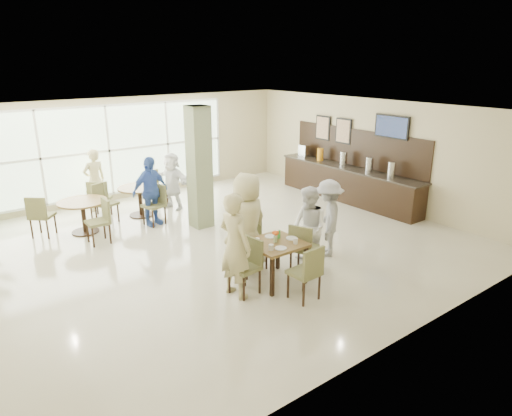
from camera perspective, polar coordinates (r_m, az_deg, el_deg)
ground at (r=9.77m, az=-5.22°, el=-4.61°), size 10.00×10.00×0.00m
room_shell at (r=9.25m, az=-5.52°, el=5.16°), size 10.00×10.00×10.00m
window_bank at (r=13.07m, az=-17.88°, el=6.83°), size 7.00×0.04×7.00m
column at (r=10.52m, az=-7.09°, el=5.00°), size 0.45×0.45×2.80m
main_table at (r=7.95m, az=2.45°, el=-4.96°), size 0.89×0.89×0.75m
round_table_left at (r=10.95m, az=-20.84°, el=-0.06°), size 1.08×1.08×0.75m
round_table_right at (r=11.73m, az=-14.31°, el=1.72°), size 1.07×1.07×0.75m
chairs_main_table at (r=8.02m, az=2.58°, el=-6.12°), size 1.91×1.98×0.95m
chairs_table_left at (r=10.92m, az=-20.87°, el=-0.63°), size 2.05×1.70×0.95m
chairs_table_right at (r=11.78m, az=-14.62°, el=1.31°), size 2.12×1.89×0.95m
tabletop_clutter at (r=7.89m, az=2.67°, el=-3.88°), size 0.76×0.72×0.21m
buffet_counter at (r=12.89m, az=11.41°, el=3.33°), size 0.64×4.70×1.95m
wall_tv at (r=12.09m, az=16.61°, el=9.71°), size 0.06×1.00×0.58m
framed_art_a at (r=13.14m, az=10.87°, el=9.42°), size 0.05×0.55×0.70m
framed_art_b at (r=13.68m, az=8.36°, el=9.89°), size 0.05×0.55×0.70m
teen_left at (r=7.41m, az=-2.64°, el=-4.70°), size 0.52×0.71×1.79m
teen_far at (r=8.35m, az=-1.12°, el=-1.78°), size 0.96×0.61×1.85m
teen_right at (r=8.55m, az=6.60°, el=-2.48°), size 0.75×0.87×1.55m
teen_standing at (r=9.13m, az=8.99°, el=-1.24°), size 1.11×1.12×1.55m
adult_a at (r=10.94m, az=-13.07°, el=2.05°), size 1.06×0.74×1.65m
adult_b at (r=12.09m, az=-10.46°, el=3.34°), size 1.05×1.50×1.49m
adult_standing at (r=12.41m, az=-19.50°, el=3.29°), size 0.64×0.47×1.62m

